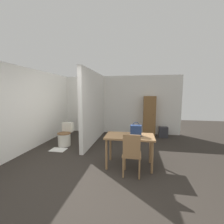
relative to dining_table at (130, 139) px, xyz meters
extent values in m
plane|color=#2D2823|center=(-0.81, -0.96, -0.65)|extent=(16.00, 16.00, 0.00)
cube|color=white|center=(-0.81, 3.13, 0.60)|extent=(5.53, 0.12, 2.50)
cube|color=white|center=(-3.14, 1.05, 0.60)|extent=(0.12, 5.04, 2.50)
cube|color=white|center=(-1.38, 1.74, 0.60)|extent=(0.12, 2.67, 2.50)
cube|color=#997047|center=(0.00, 0.00, 0.07)|extent=(1.13, 0.63, 0.04)
cylinder|color=#997047|center=(-0.51, -0.25, -0.30)|extent=(0.05, 0.05, 0.71)
cylinder|color=#997047|center=(0.51, -0.25, -0.30)|extent=(0.05, 0.05, 0.71)
cylinder|color=#997047|center=(-0.51, 0.25, -0.30)|extent=(0.05, 0.05, 0.71)
cylinder|color=#997047|center=(0.51, 0.25, -0.30)|extent=(0.05, 0.05, 0.71)
cube|color=#997047|center=(0.07, -0.37, -0.21)|extent=(0.39, 0.39, 0.04)
cube|color=#997047|center=(0.07, -0.55, 0.04)|extent=(0.35, 0.04, 0.46)
cylinder|color=#997047|center=(-0.09, -0.21, -0.44)|extent=(0.04, 0.04, 0.43)
cylinder|color=#997047|center=(0.24, -0.21, -0.44)|extent=(0.04, 0.04, 0.43)
cylinder|color=#997047|center=(-0.09, -0.53, -0.44)|extent=(0.04, 0.04, 0.43)
cylinder|color=#997047|center=(0.23, -0.54, -0.44)|extent=(0.04, 0.04, 0.43)
cylinder|color=silver|center=(-2.23, 1.06, -0.45)|extent=(0.41, 0.41, 0.41)
cylinder|color=brown|center=(-2.23, 1.06, -0.23)|extent=(0.44, 0.44, 0.02)
cube|color=silver|center=(-2.23, 1.34, -0.08)|extent=(0.35, 0.18, 0.33)
cube|color=navy|center=(0.14, 0.00, 0.22)|extent=(0.25, 0.15, 0.25)
torus|color=navy|center=(0.14, 0.00, 0.35)|extent=(0.15, 0.01, 0.15)
cube|color=brown|center=(0.65, 2.86, 0.16)|extent=(0.49, 0.38, 1.64)
sphere|color=black|center=(0.78, 2.66, 0.25)|extent=(0.02, 0.02, 0.02)
cube|color=silver|center=(-2.23, 0.66, -0.65)|extent=(0.47, 0.34, 0.01)
cube|color=#2D2D33|center=(1.19, 2.65, -0.44)|extent=(0.35, 0.24, 0.43)
camera|label=1|loc=(0.18, -3.45, 1.06)|focal=24.00mm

